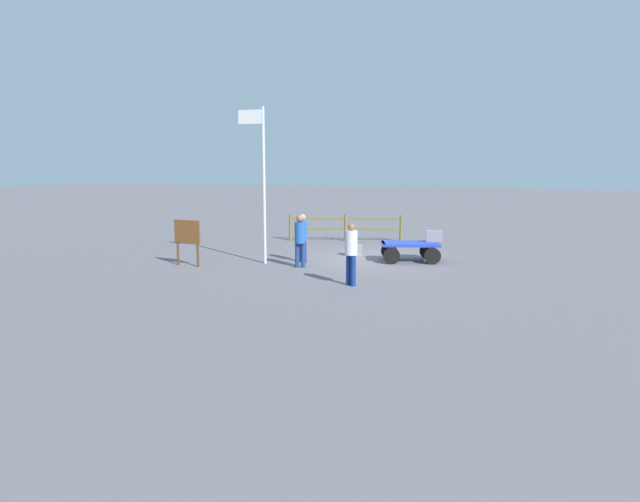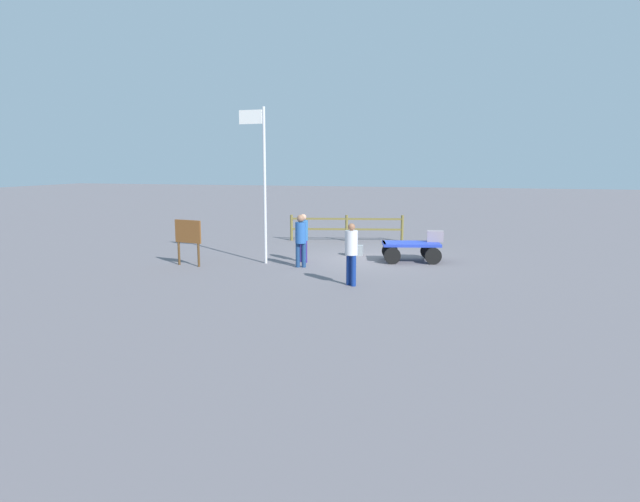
# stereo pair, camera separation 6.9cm
# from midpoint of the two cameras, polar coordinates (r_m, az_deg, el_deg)

# --- Properties ---
(ground_plane) EXTENTS (120.00, 120.00, 0.00)m
(ground_plane) POSITION_cam_midpoint_polar(r_m,az_deg,el_deg) (20.24, 4.78, -0.79)
(ground_plane) COLOR slate
(luggage_cart) EXTENTS (2.17, 1.62, 0.67)m
(luggage_cart) POSITION_cam_midpoint_polar(r_m,az_deg,el_deg) (19.81, 8.99, 0.32)
(luggage_cart) COLOR #243BB6
(luggage_cart) RESTS_ON ground
(suitcase_maroon) EXTENTS (0.60, 0.45, 0.38)m
(suitcase_maroon) POSITION_cam_midpoint_polar(r_m,az_deg,el_deg) (20.17, 11.44, 1.50)
(suitcase_maroon) COLOR gray
(suitcase_maroon) RESTS_ON luggage_cart
(suitcase_olive) EXTENTS (0.65, 0.36, 0.38)m
(suitcase_olive) POSITION_cam_midpoint_polar(r_m,az_deg,el_deg) (20.92, 3.35, 0.07)
(suitcase_olive) COLOR gray
(suitcase_olive) RESTS_ON ground
(worker_lead) EXTENTS (0.43, 0.43, 1.74)m
(worker_lead) POSITION_cam_midpoint_polar(r_m,az_deg,el_deg) (18.40, -2.14, 1.49)
(worker_lead) COLOR navy
(worker_lead) RESTS_ON ground
(worker_trailing) EXTENTS (0.50, 0.50, 1.76)m
(worker_trailing) POSITION_cam_midpoint_polar(r_m,az_deg,el_deg) (15.65, 3.05, 0.19)
(worker_trailing) COLOR navy
(worker_trailing) RESTS_ON ground
(worker_supervisor) EXTENTS (0.45, 0.45, 1.67)m
(worker_supervisor) POSITION_cam_midpoint_polar(r_m,az_deg,el_deg) (19.34, -1.89, 1.66)
(worker_supervisor) COLOR navy
(worker_supervisor) RESTS_ON ground
(flagpole) EXTENTS (0.94, 0.11, 5.25)m
(flagpole) POSITION_cam_midpoint_polar(r_m,az_deg,el_deg) (19.11, -6.07, 7.78)
(flagpole) COLOR silver
(flagpole) RESTS_ON ground
(signboard) EXTENTS (1.03, 0.25, 1.54)m
(signboard) POSITION_cam_midpoint_polar(r_m,az_deg,el_deg) (19.17, -13.43, 1.54)
(signboard) COLOR #4C3319
(signboard) RESTS_ON ground
(wooden_fence) EXTENTS (4.87, 1.18, 1.14)m
(wooden_fence) POSITION_cam_midpoint_polar(r_m,az_deg,el_deg) (24.73, 2.52, 2.58)
(wooden_fence) COLOR brown
(wooden_fence) RESTS_ON ground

